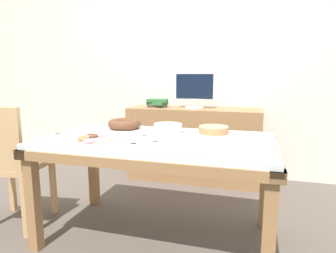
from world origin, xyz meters
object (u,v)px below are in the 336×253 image
(book_stack, at_px, (157,103))
(cake_chocolate_round, at_px, (214,131))
(computer_monitor, at_px, (195,91))
(tealight_near_cakes, at_px, (144,136))
(tealight_near_front, at_px, (58,134))
(cake_golden_bundt, at_px, (125,125))
(tealight_right_edge, at_px, (155,142))
(chair, at_px, (8,161))
(plate_stack, at_px, (168,128))
(pastry_platter, at_px, (96,140))
(tealight_left_edge, at_px, (134,144))

(book_stack, distance_m, cake_chocolate_round, 1.32)
(computer_monitor, bearing_deg, tealight_near_cakes, -94.15)
(cake_chocolate_round, bearing_deg, tealight_near_front, -162.56)
(cake_chocolate_round, height_order, cake_golden_bundt, cake_golden_bundt)
(tealight_right_edge, bearing_deg, chair, -179.15)
(plate_stack, bearing_deg, pastry_platter, -131.32)
(computer_monitor, height_order, cake_golden_bundt, computer_monitor)
(book_stack, height_order, pastry_platter, book_stack)
(chair, height_order, tealight_near_cakes, chair)
(book_stack, relative_size, tealight_right_edge, 5.83)
(chair, xyz_separation_m, tealight_right_edge, (1.15, 0.02, 0.22))
(tealight_right_edge, height_order, tealight_left_edge, same)
(computer_monitor, height_order, book_stack, computer_monitor)
(plate_stack, height_order, tealight_left_edge, plate_stack)
(computer_monitor, relative_size, tealight_near_front, 10.60)
(tealight_right_edge, height_order, tealight_near_cakes, same)
(cake_chocolate_round, relative_size, plate_stack, 1.40)
(tealight_right_edge, xyz_separation_m, tealight_near_cakes, (-0.13, 0.16, 0.00))
(tealight_right_edge, bearing_deg, tealight_left_edge, -136.95)
(tealight_right_edge, bearing_deg, cake_chocolate_round, 50.40)
(book_stack, xyz_separation_m, tealight_right_edge, (0.46, -1.44, -0.11))
(computer_monitor, distance_m, tealight_left_edge, 1.56)
(book_stack, distance_m, tealight_left_edge, 1.58)
(computer_monitor, bearing_deg, cake_golden_bundt, -107.99)
(computer_monitor, relative_size, tealight_right_edge, 10.60)
(chair, height_order, computer_monitor, computer_monitor)
(chair, height_order, cake_golden_bundt, chair)
(computer_monitor, relative_size, plate_stack, 2.02)
(book_stack, bearing_deg, computer_monitor, -0.19)
(tealight_near_front, height_order, tealight_left_edge, same)
(tealight_right_edge, bearing_deg, pastry_platter, -171.74)
(computer_monitor, xyz_separation_m, pastry_platter, (-0.34, -1.49, -0.25))
(pastry_platter, relative_size, tealight_near_cakes, 9.46)
(cake_chocolate_round, bearing_deg, tealight_right_edge, -129.60)
(cake_chocolate_round, bearing_deg, tealight_near_cakes, -153.37)
(tealight_near_cakes, bearing_deg, tealight_left_edge, -84.19)
(computer_monitor, bearing_deg, tealight_left_edge, -92.50)
(cake_golden_bundt, xyz_separation_m, tealight_near_cakes, (0.25, -0.22, -0.03))
(chair, relative_size, tealight_near_cakes, 23.50)
(tealight_near_front, xyz_separation_m, tealight_near_cakes, (0.62, 0.11, 0.00))
(computer_monitor, relative_size, tealight_left_edge, 10.60)
(pastry_platter, height_order, tealight_near_cakes, pastry_platter)
(pastry_platter, bearing_deg, book_stack, 93.04)
(plate_stack, distance_m, tealight_left_edge, 0.46)
(cake_chocolate_round, xyz_separation_m, tealight_near_front, (-1.06, -0.33, -0.02))
(computer_monitor, xyz_separation_m, tealight_left_edge, (-0.07, -1.54, -0.25))
(plate_stack, bearing_deg, book_stack, 112.13)
(chair, distance_m, cake_golden_bundt, 0.90)
(pastry_platter, bearing_deg, tealight_left_edge, -8.75)
(pastry_platter, distance_m, tealight_near_cakes, 0.33)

